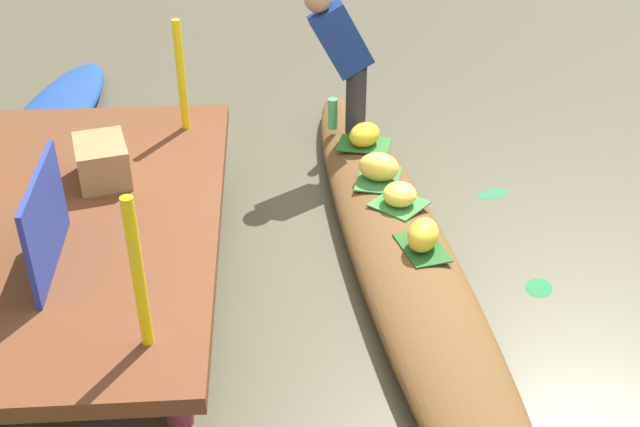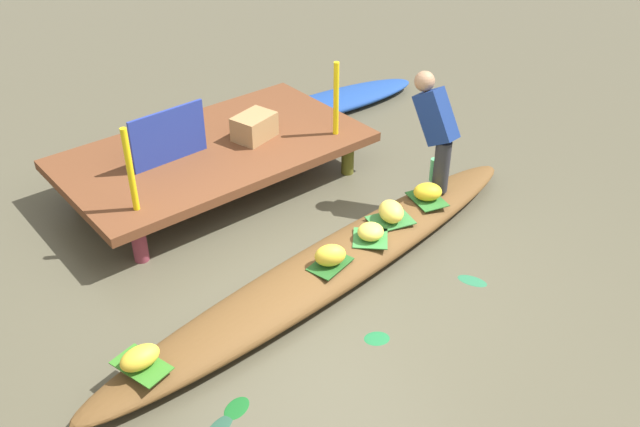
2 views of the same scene
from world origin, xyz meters
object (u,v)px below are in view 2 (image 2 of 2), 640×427
Objects in this scene: banana_bunch_3 at (330,255)px; water_bottle at (434,170)px; produce_crate at (254,127)px; vendor_person at (436,126)px; banana_bunch_4 at (428,192)px; banana_bunch_1 at (140,358)px; market_banner at (169,136)px; banana_bunch_2 at (371,232)px; vendor_boat at (331,266)px; banana_bunch_0 at (391,212)px; moored_boat at (331,103)px.

water_bottle is at bearing 13.54° from banana_bunch_3.
water_bottle is 1.97m from produce_crate.
vendor_person is 1.98m from produce_crate.
produce_crate is (-0.80, 1.83, 0.26)m from banana_bunch_4.
banana_bunch_1 is 2.70m from market_banner.
banana_bunch_4 reaches higher than banana_bunch_2.
produce_crate reaches higher than vendor_boat.
banana_bunch_0 is 2.36m from market_banner.
moored_boat is 3.35m from banana_bunch_2.
moored_boat is at bearing 60.58° from banana_bunch_0.
banana_bunch_4 is 1.12× the size of water_bottle.
vendor_person reaches higher than market_banner.
banana_bunch_4 is (-0.97, -2.64, 0.25)m from moored_boat.
moored_boat is at bearing 24.64° from produce_crate.
banana_bunch_2 is 1.27m from water_bottle.
market_banner is at bearing 131.94° from banana_bunch_4.
banana_bunch_0 is at bearing 10.20° from banana_bunch_3.
vendor_person is (0.76, 0.20, 0.58)m from banana_bunch_0.
vendor_person is 0.57m from water_bottle.
moored_boat is at bearing 49.82° from banana_bunch_3.
banana_bunch_2 is 0.29× the size of market_banner.
water_bottle reaches higher than moored_boat.
moored_boat is at bearing 34.32° from banana_bunch_1.
vendor_boat is 1.70m from water_bottle.
banana_bunch_3 is (-0.10, -0.10, 0.23)m from vendor_boat.
banana_bunch_1 is at bearing -126.36° from market_banner.
banana_bunch_2 is 0.96× the size of water_bottle.
vendor_boat is at bearing 175.22° from banana_bunch_2.
market_banner is at bearing 96.18° from vendor_boat.
banana_bunch_2 is 0.55× the size of produce_crate.
banana_bunch_4 reaches higher than vendor_boat.
vendor_boat is at bearing -80.32° from market_banner.
banana_bunch_0 reaches higher than vendor_boat.
banana_bunch_1 is 3.24m from produce_crate.
banana_bunch_1 is (-2.72, -0.21, -0.02)m from banana_bunch_0.
banana_bunch_3 is 0.63× the size of produce_crate.
banana_bunch_2 is 0.86× the size of banana_bunch_4.
market_banner is at bearing 121.27° from banana_bunch_0.
produce_crate is at bearing 69.14° from vendor_boat.
water_bottle is at bearing 5.64° from vendor_boat.
vendor_person is at bearing 6.81° from banana_bunch_1.
vendor_person is (-0.75, -2.47, 0.84)m from moored_boat.
water_bottle is at bearing 16.44° from banana_bunch_2.
banana_bunch_4 is (1.33, 0.10, 0.22)m from vendor_boat.
banana_bunch_4 is at bearing 4.39° from banana_bunch_1.
water_bottle is (0.10, 0.06, -0.56)m from vendor_person.
banana_bunch_0 is at bearing -163.12° from water_bottle.
banana_bunch_3 is 1.44m from banana_bunch_4.
moored_boat is (2.30, 2.74, -0.03)m from vendor_boat.
banana_bunch_2 is 2.29m from market_banner.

